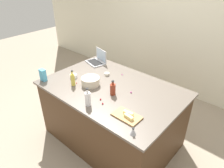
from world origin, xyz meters
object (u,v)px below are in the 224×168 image
at_px(bottle_oil, 73,79).
at_px(laptop, 97,60).
at_px(butter_stick_right, 128,113).
at_px(ramekin_medium, 107,74).
at_px(butter_stick_left, 129,117).
at_px(cutting_board, 127,116).
at_px(bottle_vinegar, 88,98).
at_px(kitchen_timer, 133,131).
at_px(mixing_bowl_large, 90,81).
at_px(candy_bag, 43,75).
at_px(bottle_soy, 113,89).
at_px(ramekin_small, 74,76).

bearing_deg(bottle_oil, laptop, 110.31).
bearing_deg(butter_stick_right, ramekin_medium, 146.46).
bearing_deg(butter_stick_left, ramekin_medium, 145.61).
bearing_deg(butter_stick_right, butter_stick_left, -48.11).
bearing_deg(cutting_board, bottle_vinegar, -164.66).
height_order(cutting_board, kitchen_timer, kitchen_timer).
xyz_separation_m(cutting_board, kitchen_timer, (0.20, -0.16, 0.03)).
bearing_deg(mixing_bowl_large, kitchen_timer, -20.78).
height_order(butter_stick_left, candy_bag, candy_bag).
distance_m(bottle_soy, ramekin_small, 0.71).
xyz_separation_m(bottle_vinegar, ramekin_small, (-0.64, 0.31, -0.07)).
bearing_deg(bottle_oil, bottle_vinegar, -20.08).
distance_m(mixing_bowl_large, bottle_oil, 0.23).
height_order(bottle_soy, butter_stick_left, bottle_soy).
height_order(mixing_bowl_large, butter_stick_right, mixing_bowl_large).
xyz_separation_m(mixing_bowl_large, bottle_soy, (0.38, 0.02, 0.02)).
relative_size(mixing_bowl_large, ramekin_medium, 3.43).
xyz_separation_m(laptop, bottle_vinegar, (0.75, -0.90, 0.04)).
xyz_separation_m(mixing_bowl_large, cutting_board, (0.78, -0.21, -0.05)).
bearing_deg(bottle_vinegar, mixing_bowl_large, 133.04).
bearing_deg(bottle_oil, ramekin_medium, 73.59).
xyz_separation_m(ramekin_small, ramekin_medium, (0.31, 0.37, -0.01)).
xyz_separation_m(mixing_bowl_large, bottle_vinegar, (0.32, -0.34, 0.03)).
distance_m(laptop, cutting_board, 1.44).
bearing_deg(laptop, candy_bag, -98.53).
distance_m(ramekin_small, kitchen_timer, 1.36).
height_order(cutting_board, ramekin_small, ramekin_small).
bearing_deg(candy_bag, bottle_vinegar, 1.08).
bearing_deg(kitchen_timer, laptop, 146.58).
bearing_deg(cutting_board, bottle_oil, 177.04).
relative_size(laptop, kitchen_timer, 4.62).
bearing_deg(kitchen_timer, ramekin_small, 165.15).
distance_m(laptop, kitchen_timer, 1.70).
height_order(bottle_vinegar, ramekin_small, bottle_vinegar).
bearing_deg(ramekin_small, bottle_oil, -40.38).
relative_size(mixing_bowl_large, butter_stick_left, 2.29).
distance_m(bottle_vinegar, candy_bag, 0.89).
distance_m(butter_stick_right, ramekin_medium, 0.96).
height_order(ramekin_medium, candy_bag, candy_bag).
bearing_deg(butter_stick_left, mixing_bowl_large, 164.27).
relative_size(cutting_board, butter_stick_left, 2.78).
bearing_deg(ramekin_medium, candy_bag, -128.43).
bearing_deg(candy_bag, mixing_bowl_large, 31.62).
bearing_deg(butter_stick_left, bottle_oil, 175.88).
bearing_deg(ramekin_small, laptop, 100.55).
relative_size(bottle_vinegar, candy_bag, 1.33).
bearing_deg(butter_stick_right, kitchen_timer, -42.82).
relative_size(ramekin_medium, kitchen_timer, 0.95).
xyz_separation_m(bottle_vinegar, butter_stick_left, (0.51, 0.11, -0.05)).
relative_size(bottle_oil, ramekin_small, 2.16).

